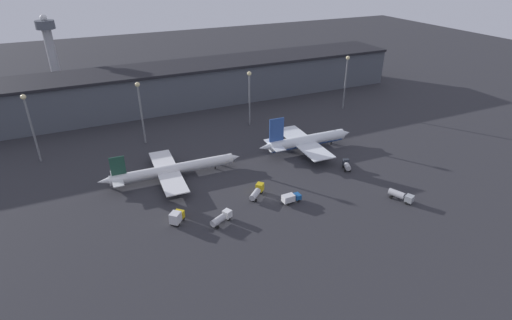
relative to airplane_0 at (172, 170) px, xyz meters
The scene contains 15 objects.
ground 34.28m from the airplane_0, 46.67° to the right, with size 600.00×600.00×0.00m, color #2D2D33.
terminal_building 73.64m from the airplane_0, 71.36° to the left, with size 224.30×27.12×19.01m.
airplane_0 is the anchor object (origin of this frame).
airplane_1 51.16m from the airplane_0, ahead, with size 38.92×31.21×14.55m.
service_vehicle_0 30.45m from the airplane_0, 47.43° to the right, with size 6.87×6.71×3.15m.
service_vehicle_1 41.05m from the airplane_0, 46.28° to the right, with size 5.90×2.56×2.79m.
service_vehicle_2 59.26m from the airplane_0, 19.46° to the right, with size 3.54×4.96×3.18m.
service_vehicle_3 31.27m from the airplane_0, 78.99° to the right, with size 7.17×5.06×2.85m.
service_vehicle_4 26.02m from the airplane_0, 101.49° to the right, with size 4.92×5.03×3.72m.
service_vehicle_5 72.69m from the airplane_0, 35.66° to the right, with size 5.02×7.63×2.77m.
lamp_post_0 52.41m from the airplane_0, 142.14° to the left, with size 1.80×1.80×24.95m.
lamp_post_1 33.79m from the airplane_0, 95.45° to the left, with size 1.80×1.80×24.50m.
lamp_post_2 53.59m from the airplane_0, 36.66° to the left, with size 1.80×1.80×23.44m.
lamp_post_3 96.86m from the airplane_0, 18.95° to the left, with size 1.80×1.80×25.05m.
control_tower 118.35m from the airplane_0, 105.83° to the left, with size 9.00×9.00×39.89m.
Camera 1 is at (-46.34, -91.46, 66.66)m, focal length 28.00 mm.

